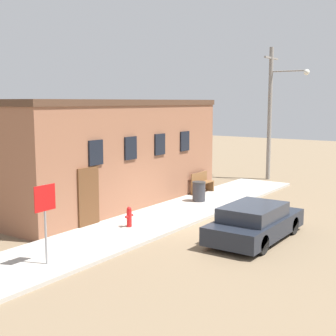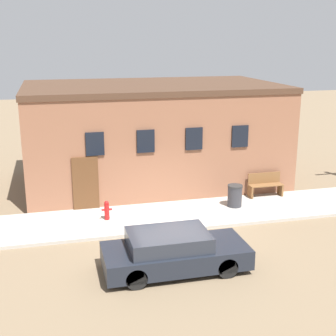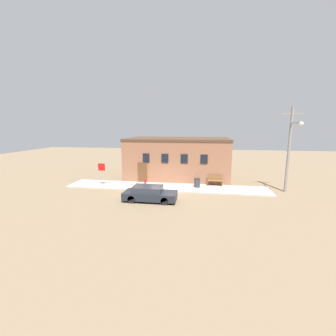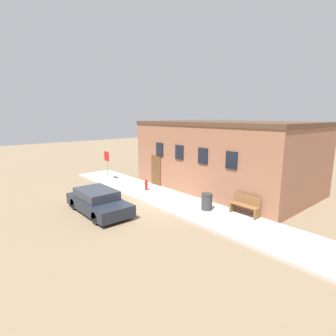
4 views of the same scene
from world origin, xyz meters
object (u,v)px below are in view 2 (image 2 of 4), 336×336
at_px(fire_hydrant, 107,210).
at_px(parked_car, 174,252).
at_px(bench, 265,185).
at_px(trash_bin, 235,196).

distance_m(fire_hydrant, parked_car, 4.37).
xyz_separation_m(bench, parked_car, (-5.34, -5.19, -0.02)).
bearing_deg(bench, parked_car, -135.84).
bearing_deg(parked_car, fire_hydrant, 109.32).
xyz_separation_m(fire_hydrant, trash_bin, (5.08, 0.19, 0.08)).
height_order(trash_bin, parked_car, parked_car).
height_order(bench, parked_car, parked_car).
distance_m(bench, parked_car, 7.45).
height_order(fire_hydrant, bench, bench).
bearing_deg(fire_hydrant, bench, 8.91).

